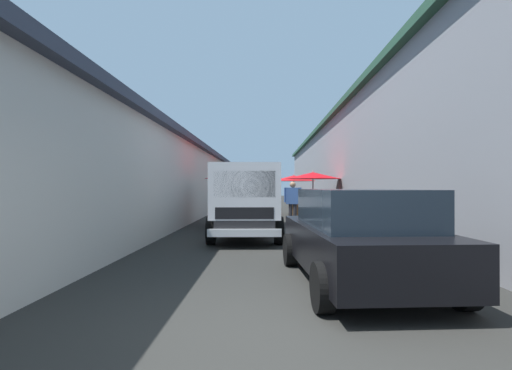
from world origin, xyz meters
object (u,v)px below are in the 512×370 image
object	(u,v)px
fruit_stall_near_left	(239,181)
fruit_stall_far_right	(313,182)
hatchback_car	(358,236)
vendor_by_crates	(293,200)
fruit_stall_far_left	(295,185)
fruit_stall_mid_lane	(243,184)
parked_scooter	(319,207)
delivery_truck	(245,203)

from	to	relation	value
fruit_stall_near_left	fruit_stall_far_right	world-z (taller)	fruit_stall_near_left
hatchback_car	vendor_by_crates	distance (m)	8.41
vendor_by_crates	fruit_stall_near_left	bearing A→B (deg)	83.60
fruit_stall_far_right	fruit_stall_far_left	xyz separation A→B (m)	(2.33, 0.65, -0.15)
fruit_stall_mid_lane	hatchback_car	bearing A→B (deg)	-170.32
fruit_stall_near_left	parked_scooter	size ratio (longest dim) A/B	1.57
vendor_by_crates	fruit_stall_mid_lane	bearing A→B (deg)	17.45
fruit_stall_mid_lane	delivery_truck	xyz separation A→B (m)	(-11.18, -0.70, -0.61)
fruit_stall_near_left	fruit_stall_far_left	size ratio (longest dim) A/B	1.13
vendor_by_crates	parked_scooter	size ratio (longest dim) A/B	1.00
fruit_stall_near_left	vendor_by_crates	distance (m)	2.19
fruit_stall_near_left	fruit_stall_far_left	xyz separation A→B (m)	(5.50, -2.59, -0.15)
delivery_truck	hatchback_car	bearing A→B (deg)	-156.44
fruit_stall_far_right	hatchback_car	xyz separation A→B (m)	(-11.80, 0.80, -0.98)
hatchback_car	delivery_truck	world-z (taller)	delivery_truck
fruit_stall_mid_lane	vendor_by_crates	xyz separation A→B (m)	(-7.31, -2.30, -0.67)
fruit_stall_far_right	fruit_stall_mid_lane	bearing A→B (deg)	41.70
fruit_stall_far_left	hatchback_car	size ratio (longest dim) A/B	0.58
fruit_stall_far_left	vendor_by_crates	bearing A→B (deg)	174.68
fruit_stall_far_right	fruit_stall_mid_lane	xyz separation A→B (m)	(3.91, 3.48, -0.07)
fruit_stall_near_left	delivery_truck	size ratio (longest dim) A/B	0.53
fruit_stall_far_right	parked_scooter	world-z (taller)	fruit_stall_far_right
fruit_stall_far_left	delivery_truck	distance (m)	9.84
fruit_stall_near_left	delivery_truck	xyz separation A→B (m)	(-4.10, -0.46, -0.67)
hatchback_car	delivery_truck	size ratio (longest dim) A/B	0.81
fruit_stall_far_right	vendor_by_crates	size ratio (longest dim) A/B	1.54
fruit_stall_near_left	fruit_stall_far_right	distance (m)	4.53
fruit_stall_near_left	fruit_stall_mid_lane	xyz separation A→B (m)	(7.08, 0.25, -0.07)
hatchback_car	delivery_truck	distance (m)	4.96
fruit_stall_near_left	fruit_stall_mid_lane	size ratio (longest dim) A/B	1.22
delivery_truck	vendor_by_crates	world-z (taller)	delivery_truck
fruit_stall_mid_lane	delivery_truck	size ratio (longest dim) A/B	0.44
fruit_stall_near_left	delivery_truck	world-z (taller)	fruit_stall_near_left
hatchback_car	fruit_stall_mid_lane	bearing A→B (deg)	9.68
fruit_stall_near_left	hatchback_car	world-z (taller)	fruit_stall_near_left
hatchback_car	fruit_stall_far_left	bearing A→B (deg)	-0.62
hatchback_car	parked_scooter	distance (m)	13.90
fruit_stall_near_left	vendor_by_crates	xyz separation A→B (m)	(-0.23, -2.05, -0.73)
fruit_stall_near_left	fruit_stall_mid_lane	world-z (taller)	fruit_stall_near_left
fruit_stall_near_left	fruit_stall_far_left	bearing A→B (deg)	-25.18
fruit_stall_far_left	parked_scooter	bearing A→B (deg)	-103.74
fruit_stall_far_left	delivery_truck	size ratio (longest dim) A/B	0.47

